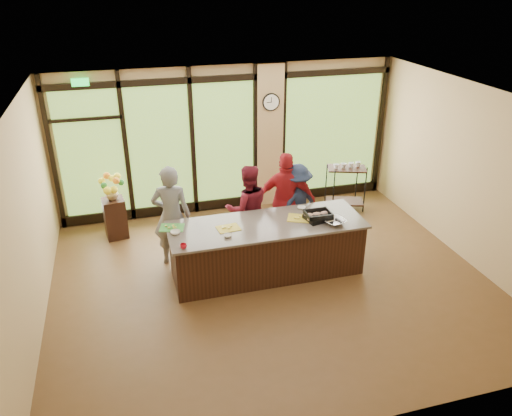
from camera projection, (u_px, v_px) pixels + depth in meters
floor at (272, 281)px, 8.21m from camera, size 7.00×7.00×0.00m
ceiling at (274, 100)px, 6.92m from camera, size 7.00×7.00×0.00m
back_wall at (229, 140)px, 10.17m from camera, size 7.00×0.00×7.00m
left_wall at (25, 228)px, 6.71m from camera, size 0.00×6.00×6.00m
right_wall at (470, 175)px, 8.42m from camera, size 0.00×6.00×6.00m
window_wall at (237, 145)px, 10.22m from camera, size 6.90×0.12×3.00m
island_base at (267, 249)px, 8.28m from camera, size 3.10×1.00×0.88m
countertop at (267, 225)px, 8.09m from camera, size 3.20×1.10×0.04m
wall_clock at (271, 102)px, 9.94m from camera, size 0.36×0.04×0.36m
cook_left at (172, 216)px, 8.38m from camera, size 0.73×0.56×1.79m
cook_midleft at (248, 209)px, 8.81m from camera, size 0.81×0.64×1.64m
cook_midright at (286, 200)px, 8.95m from camera, size 1.13×0.75×1.78m
cook_right at (296, 205)px, 9.08m from camera, size 1.14×0.91×1.55m
roasting_pan at (318, 218)px, 8.19m from camera, size 0.47×0.40×0.07m
mixing_bowl at (335, 222)px, 8.04m from camera, size 0.43×0.43×0.08m
cutting_board_left at (172, 228)px, 7.94m from camera, size 0.44×0.37×0.01m
cutting_board_center at (228, 228)px, 7.92m from camera, size 0.38×0.30×0.01m
cutting_board_right at (300, 218)px, 8.24m from camera, size 0.50×0.45×0.01m
prep_bowl_near at (175, 232)px, 7.75m from camera, size 0.20×0.20×0.05m
prep_bowl_mid at (228, 236)px, 7.67m from camera, size 0.16×0.16×0.04m
prep_bowl_far at (301, 208)px, 8.57m from camera, size 0.19×0.19×0.03m
red_ramekin at (183, 246)px, 7.34m from camera, size 0.12×0.12×0.08m
flower_stand at (115, 218)px, 9.43m from camera, size 0.44×0.44×0.78m
flower_vase at (112, 193)px, 9.21m from camera, size 0.24×0.24×0.24m
bar_cart at (346, 182)px, 10.38m from camera, size 0.88×0.67×1.06m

